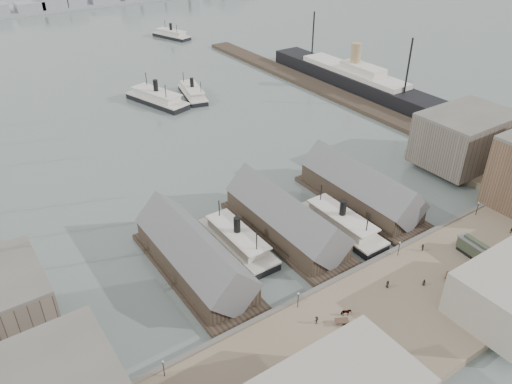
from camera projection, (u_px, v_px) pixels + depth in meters
ground at (329, 269)px, 115.81m from camera, size 900.00×900.00×0.00m
quay at (395, 318)px, 101.21m from camera, size 180.00×30.00×2.00m
seawall at (345, 278)px, 111.55m from camera, size 180.00×1.20×2.30m
east_wharf at (326, 90)px, 216.45m from camera, size 10.00×180.00×1.60m
ferry_shed_west at (194, 256)px, 112.71m from camera, size 14.00×42.00×12.60m
ferry_shed_center at (286, 219)px, 125.28m from camera, size 14.00×42.00×12.60m
ferry_shed_east at (360, 189)px, 137.84m from camera, size 14.00×42.00×12.60m
warehouse_east_back at (464, 139)px, 154.29m from camera, size 28.00×20.00×15.00m
lamp_post_far_w at (163, 366)px, 86.68m from camera, size 0.44×0.44×3.92m
lamp_post_near_w at (298, 297)px, 101.18m from camera, size 0.44×0.44×3.92m
lamp_post_near_e at (399, 246)px, 115.68m from camera, size 0.44×0.44×3.92m
lamp_post_far_e at (478, 206)px, 130.18m from camera, size 0.44×0.44×3.92m
far_shore at (7, 9)px, 348.00m from camera, size 500.00×40.00×15.72m
ferry_docked_west at (237, 240)px, 121.86m from camera, size 7.76×25.88×9.24m
ferry_docked_east at (341, 223)px, 128.07m from camera, size 7.89×26.31×9.40m
ferry_open_near at (157, 98)px, 203.75m from camera, size 16.91×31.15×10.66m
ferry_open_mid at (193, 92)px, 210.49m from camera, size 13.14×25.66×8.79m
ferry_open_far at (171, 34)px, 294.08m from camera, size 15.10×26.29×9.00m
ocean_steamer at (354, 78)px, 219.89m from camera, size 13.30×97.19×19.44m
tram at (478, 252)px, 114.90m from camera, size 3.81×11.14×3.89m
horse_cart_center at (345, 315)px, 99.51m from camera, size 4.89×3.43×1.71m
horse_cart_right at (458, 276)px, 109.66m from camera, size 4.86×3.51×1.73m
pedestrian_2 at (317, 320)px, 98.27m from camera, size 1.19×0.74×1.77m
pedestrian_3 at (339, 383)px, 85.77m from camera, size 0.49×1.08×1.81m
pedestrian_4 at (388, 284)px, 107.25m from camera, size 0.64×0.91×1.77m
pedestrian_5 at (444, 303)px, 102.45m from camera, size 0.52×0.66×1.68m
pedestrian_6 at (422, 248)px, 118.13m from camera, size 1.02×0.88×1.81m
pedestrian_8 at (511, 230)px, 124.28m from camera, size 1.03×0.61×1.65m
pedestrian_10 at (424, 282)px, 107.83m from camera, size 0.89×0.89×1.56m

